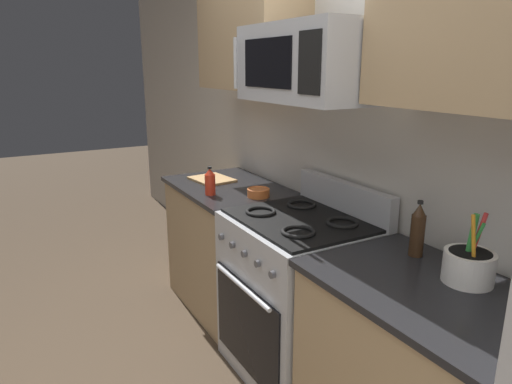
# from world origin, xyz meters

# --- Properties ---
(wall_back) EXTENTS (8.00, 0.10, 2.60)m
(wall_back) POSITION_xyz_m (0.00, 1.05, 1.30)
(wall_back) COLOR beige
(wall_back) RESTS_ON ground
(counter_left) EXTENTS (0.96, 0.65, 0.91)m
(counter_left) POSITION_xyz_m (-0.87, 0.66, 0.46)
(counter_left) COLOR tan
(counter_left) RESTS_ON ground
(range_oven) EXTENTS (0.76, 0.70, 1.09)m
(range_oven) POSITION_xyz_m (-0.00, 0.66, 0.47)
(range_oven) COLOR #B2B5BA
(range_oven) RESTS_ON ground
(microwave) EXTENTS (0.78, 0.44, 0.38)m
(microwave) POSITION_xyz_m (-0.00, 0.69, 1.72)
(microwave) COLOR #B2B5BA
(upper_cabinets_left) EXTENTS (0.95, 0.34, 0.72)m
(upper_cabinets_left) POSITION_xyz_m (-0.88, 0.83, 1.92)
(upper_cabinets_left) COLOR tan
(upper_cabinets_right) EXTENTS (0.95, 0.34, 0.72)m
(upper_cabinets_right) POSITION_xyz_m (0.87, 0.83, 1.92)
(upper_cabinets_right) COLOR tan
(utensil_crock) EXTENTS (0.19, 0.19, 0.29)m
(utensil_crock) POSITION_xyz_m (0.90, 0.81, 0.98)
(utensil_crock) COLOR white
(utensil_crock) RESTS_ON counter_right
(cutting_board) EXTENTS (0.33, 0.28, 0.02)m
(cutting_board) POSITION_xyz_m (-1.06, 0.61, 0.92)
(cutting_board) COLOR tan
(cutting_board) RESTS_ON counter_left
(bottle_soy) EXTENTS (0.06, 0.06, 0.25)m
(bottle_soy) POSITION_xyz_m (0.63, 0.84, 1.03)
(bottle_soy) COLOR #382314
(bottle_soy) RESTS_ON counter_right
(bottle_hot_sauce) EXTENTS (0.07, 0.07, 0.18)m
(bottle_hot_sauce) POSITION_xyz_m (-0.71, 0.45, 0.99)
(bottle_hot_sauce) COLOR red
(bottle_hot_sauce) RESTS_ON counter_left
(prep_bowl) EXTENTS (0.14, 0.14, 0.05)m
(prep_bowl) POSITION_xyz_m (-0.52, 0.70, 0.94)
(prep_bowl) COLOR #D1662D
(prep_bowl) RESTS_ON counter_left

